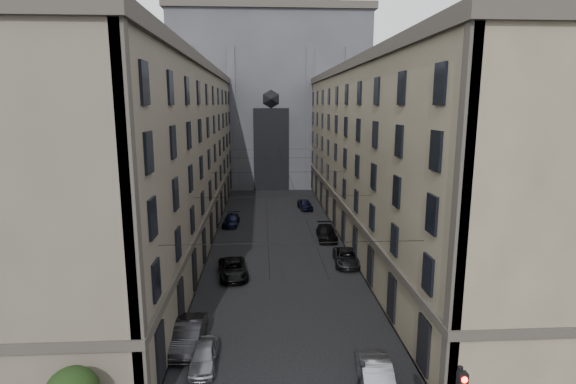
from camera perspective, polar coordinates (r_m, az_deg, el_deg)
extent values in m
cube|color=#383533|center=(51.42, -13.23, -5.67)|extent=(7.00, 80.00, 0.15)
cube|color=#383533|center=(52.06, 10.28, -5.35)|extent=(7.00, 80.00, 0.15)
cube|color=#524C3F|center=(50.26, -17.06, 4.15)|extent=(13.00, 60.00, 18.00)
cube|color=#38332D|center=(50.08, -17.69, 14.88)|extent=(13.60, 60.60, 0.90)
cube|color=#38332D|center=(51.02, -16.76, -1.20)|extent=(13.40, 60.30, 0.50)
cube|color=brown|center=(51.10, 13.91, 4.42)|extent=(13.00, 60.00, 18.00)
cube|color=#38332D|center=(50.93, 14.42, 14.98)|extent=(13.60, 60.60, 0.90)
cube|color=#38332D|center=(51.85, 13.66, -0.85)|extent=(13.40, 60.30, 0.50)
cube|color=#2D2D33|center=(87.51, -2.33, 11.31)|extent=(34.00, 22.00, 30.00)
cube|color=#38332D|center=(88.94, -2.41, 21.35)|extent=(35.00, 23.00, 1.20)
cube|color=black|center=(76.85, -2.13, 5.37)|extent=(6.00, 0.30, 14.00)
cylinder|color=#FF0C07|center=(18.59, 21.51, -21.30)|extent=(0.22, 0.05, 0.22)
cylinder|color=black|center=(23.66, 0.67, -6.49)|extent=(14.00, 0.03, 0.03)
cylinder|color=black|center=(35.27, -0.68, -0.60)|extent=(14.00, 0.03, 0.03)
cylinder|color=black|center=(48.06, -1.40, 2.54)|extent=(14.00, 0.03, 0.03)
cylinder|color=black|center=(60.94, -1.81, 4.35)|extent=(14.00, 0.03, 0.03)
cylinder|color=black|center=(72.87, -2.07, 5.46)|extent=(14.00, 0.03, 0.03)
cylinder|color=black|center=(49.08, -2.95, 2.23)|extent=(0.03, 60.00, 0.03)
cylinder|color=black|center=(49.17, 0.08, 2.26)|extent=(0.03, 60.00, 0.03)
imported|color=slate|center=(27.47, -10.65, -19.77)|extent=(1.54, 3.77, 1.28)
imported|color=black|center=(29.39, -12.53, -17.31)|extent=(1.87, 4.87, 1.58)
imported|color=black|center=(39.49, -7.01, -9.66)|extent=(3.00, 5.37, 1.42)
imported|color=black|center=(55.63, -7.23, -3.57)|extent=(2.09, 4.56, 1.29)
imported|color=slate|center=(25.50, 11.18, -22.14)|extent=(1.94, 4.72, 1.52)
imported|color=black|center=(42.44, 7.45, -8.22)|extent=(2.61, 5.07, 1.37)
imported|color=black|center=(49.81, 4.92, -5.17)|extent=(2.21, 5.11, 1.46)
imported|color=black|center=(63.53, 2.18, -1.59)|extent=(2.20, 4.35, 1.42)
imported|color=black|center=(25.20, 9.49, -22.16)|extent=(0.64, 0.76, 1.78)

